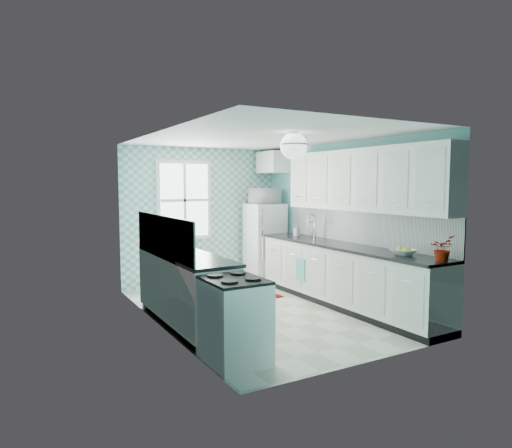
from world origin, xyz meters
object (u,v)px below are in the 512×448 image
fruit_bowl (404,252)px  ceiling_light (294,146)px  fridge (265,242)px  sink (308,238)px  stove (234,319)px  potted_plant (442,249)px  microwave (265,196)px

fruit_bowl → ceiling_light: bearing=148.3°
fridge → sink: (0.09, -1.25, 0.20)m
sink → stove: bearing=-137.1°
fridge → fruit_bowl: fridge is taller
fridge → sink: fridge is taller
potted_plant → microwave: bearing=91.3°
ceiling_light → sink: (1.20, 1.33, -1.39)m
stove → microwave: (2.31, 3.27, 1.16)m
ceiling_light → potted_plant: bearing=-47.5°
potted_plant → sink: bearing=89.9°
ceiling_light → fruit_bowl: (1.20, -0.74, -1.34)m
stove → potted_plant: (2.40, -0.62, 0.64)m
stove → microwave: 4.17m
microwave → potted_plant: bearing=93.7°
fridge → microwave: bearing=58.1°
ceiling_light → fridge: ceiling_light is taller
stove → potted_plant: size_ratio=2.78×
ceiling_light → microwave: 2.90m
sink → potted_plant: (-0.00, -2.65, 0.16)m
fridge → sink: size_ratio=2.76×
fridge → stove: (-2.31, -3.27, -0.28)m
ceiling_light → microwave: (1.11, 2.58, -0.71)m
stove → sink: sink is taller
microwave → ceiling_light: bearing=69.1°
fruit_bowl → potted_plant: size_ratio=0.99×
potted_plant → fruit_bowl: bearing=90.0°
ceiling_light → sink: size_ratio=0.66×
stove → potted_plant: potted_plant is taller
fridge → fruit_bowl: bearing=-85.1°
fruit_bowl → microwave: (-0.09, 3.32, 0.64)m
fruit_bowl → stove: bearing=178.8°
fruit_bowl → potted_plant: (0.00, -0.57, 0.12)m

